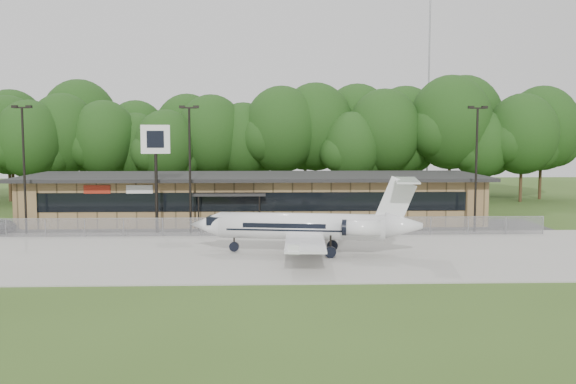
{
  "coord_description": "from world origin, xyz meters",
  "views": [
    {
      "loc": [
        1.02,
        -34.57,
        8.13
      ],
      "look_at": [
        2.64,
        12.0,
        3.78
      ],
      "focal_mm": 40.0,
      "sensor_mm": 36.0,
      "label": 1
    }
  ],
  "objects": [
    {
      "name": "ground",
      "position": [
        0.0,
        0.0,
        0.0
      ],
      "size": [
        160.0,
        160.0,
        0.0
      ],
      "primitive_type": "plane",
      "color": "#354E1C",
      "rests_on": "ground"
    },
    {
      "name": "parking_lot",
      "position": [
        0.0,
        19.5,
        0.03
      ],
      "size": [
        50.0,
        9.0,
        0.06
      ],
      "primitive_type": "cube",
      "color": "#383835",
      "rests_on": "ground"
    },
    {
      "name": "business_jet",
      "position": [
        3.96,
        7.29,
        1.87
      ],
      "size": [
        15.58,
        13.95,
        5.24
      ],
      "rotation": [
        0.0,
        0.0,
        -0.15
      ],
      "color": "silver",
      "rests_on": "ground"
    },
    {
      "name": "light_pole_left",
      "position": [
        -18.0,
        16.5,
        5.98
      ],
      "size": [
        1.55,
        0.3,
        10.23
      ],
      "color": "black",
      "rests_on": "ground"
    },
    {
      "name": "light_pole_right",
      "position": [
        18.0,
        16.5,
        5.98
      ],
      "size": [
        1.55,
        0.3,
        10.23
      ],
      "color": "black",
      "rests_on": "ground"
    },
    {
      "name": "fence",
      "position": [
        0.0,
        15.0,
        0.78
      ],
      "size": [
        46.0,
        0.04,
        1.52
      ],
      "color": "gray",
      "rests_on": "ground"
    },
    {
      "name": "terminal",
      "position": [
        -0.0,
        23.94,
        2.18
      ],
      "size": [
        41.0,
        11.65,
        4.3
      ],
      "color": "olive",
      "rests_on": "ground"
    },
    {
      "name": "light_pole_mid",
      "position": [
        -5.0,
        16.5,
        5.98
      ],
      "size": [
        1.55,
        0.3,
        10.23
      ],
      "color": "black",
      "rests_on": "ground"
    },
    {
      "name": "treeline",
      "position": [
        0.0,
        42.0,
        7.5
      ],
      "size": [
        72.0,
        12.0,
        15.0
      ],
      "primitive_type": null,
      "color": "#1A3310",
      "rests_on": "ground"
    },
    {
      "name": "radio_mast",
      "position": [
        22.0,
        48.0,
        12.5
      ],
      "size": [
        0.2,
        0.2,
        25.0
      ],
      "primitive_type": "cylinder",
      "color": "gray",
      "rests_on": "ground"
    },
    {
      "name": "pole_sign",
      "position": [
        -7.73,
        16.79,
        6.67
      ],
      "size": [
        2.3,
        0.5,
        8.71
      ],
      "rotation": [
        0.0,
        0.0,
        0.1
      ],
      "color": "black",
      "rests_on": "ground"
    },
    {
      "name": "apron",
      "position": [
        0.0,
        8.0,
        0.04
      ],
      "size": [
        64.0,
        18.0,
        0.08
      ],
      "primitive_type": "cube",
      "color": "#9E9B93",
      "rests_on": "ground"
    }
  ]
}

